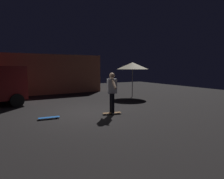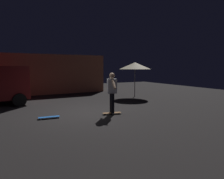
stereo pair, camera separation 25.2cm
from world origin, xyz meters
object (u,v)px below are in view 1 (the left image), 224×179
skateboard_ridden (112,113)px  patio_umbrella (133,66)px  skater (112,90)px  skateboard_spare (49,118)px

skateboard_ridden → patio_umbrella: bearing=45.1°
patio_umbrella → skateboard_ridden: 5.59m
skater → skateboard_spare: bearing=167.9°
patio_umbrella → skater: size_ratio=1.38×
skateboard_spare → patio_umbrella: bearing=27.3°
skateboard_ridden → skateboard_spare: (-2.46, 0.53, 0.00)m
patio_umbrella → skateboard_spare: bearing=-152.7°
skateboard_ridden → skater: 0.98m
skateboard_ridden → skateboard_spare: 2.52m
skateboard_ridden → skater: skater is taller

